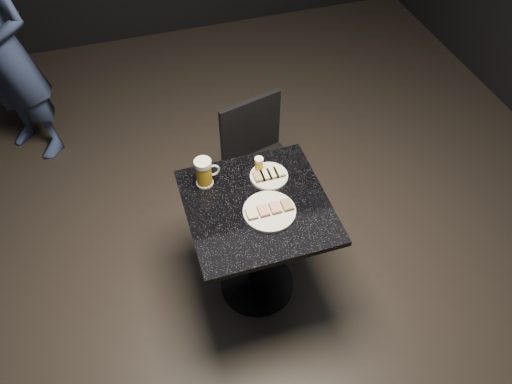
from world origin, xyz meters
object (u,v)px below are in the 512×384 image
plate_large (269,211)px  beer_tumbler (259,165)px  plate_small (269,176)px  chair (261,160)px  patron (1,48)px  table (257,234)px  beer_mug (204,172)px

plate_large → beer_tumbler: bearing=82.9°
plate_small → chair: bearing=78.3°
patron → table: bearing=-10.9°
chair → patron: bearing=140.6°
table → beer_mug: 0.44m
plate_large → beer_tumbler: 0.28m
patron → table: (1.21, -1.68, -0.33)m
table → beer_mug: size_ratio=4.75×
plate_large → beer_mug: beer_mug is taller
plate_large → plate_small: size_ratio=1.31×
patron → beer_tumbler: 1.95m
plate_small → beer_tumbler: size_ratio=2.01×
plate_large → chair: size_ratio=0.30×
table → plate_small: bearing=54.3°
beer_mug → beer_tumbler: size_ratio=1.61×
plate_large → patron: bearing=125.6°
table → beer_mug: bearing=134.3°
table → plate_large: bearing=-58.0°
plate_small → beer_tumbler: beer_tumbler is taller
patron → beer_tumbler: (1.28, -1.47, -0.04)m
plate_large → beer_tumbler: beer_tumbler is taller
patron → beer_mug: (1.00, -1.47, -0.01)m
patron → beer_tumbler: size_ratio=17.17×
patron → chair: 1.84m
chair → beer_tumbler: bearing=-109.6°
plate_large → chair: (0.15, 0.60, -0.26)m
table → chair: 0.57m
patron → beer_tumbler: bearing=-5.5°
plate_small → beer_mug: size_ratio=1.25×
beer_mug → beer_tumbler: bearing=-1.3°
table → beer_tumbler: (0.08, 0.21, 0.29)m
plate_small → patron: 2.02m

